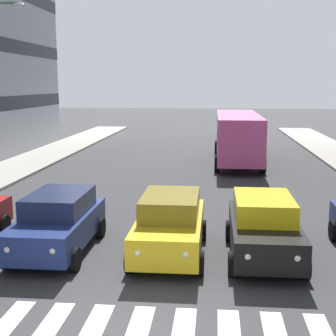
# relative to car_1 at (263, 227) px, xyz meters

# --- Properties ---
(car_1) EXTENTS (2.02, 4.44, 1.72)m
(car_1) POSITION_rel_car_1_xyz_m (0.00, 0.00, 0.00)
(car_1) COLOR black
(car_1) RESTS_ON ground_plane
(car_2) EXTENTS (2.02, 4.44, 1.72)m
(car_2) POSITION_rel_car_1_xyz_m (2.63, 0.00, 0.00)
(car_2) COLOR gold
(car_2) RESTS_ON ground_plane
(car_3) EXTENTS (2.02, 4.44, 1.72)m
(car_3) POSITION_rel_car_1_xyz_m (5.88, 0.06, 0.00)
(car_3) COLOR navy
(car_3) RESTS_ON ground_plane
(bus_behind_traffic) EXTENTS (2.78, 10.50, 3.00)m
(bus_behind_traffic) POSITION_rel_car_1_xyz_m (-0.00, -16.96, 0.97)
(bus_behind_traffic) COLOR #DB5193
(bus_behind_traffic) RESTS_ON ground_plane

